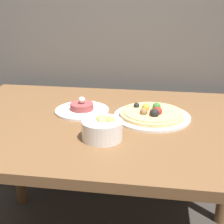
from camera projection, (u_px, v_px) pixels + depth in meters
name	position (u px, v px, depth m)	size (l,w,h in m)	color
dining_table	(105.00, 141.00, 1.26)	(1.28, 0.86, 0.72)	brown
pizza_plate	(152.00, 114.00, 1.24)	(0.31, 0.31, 0.06)	white
tartare_plate	(82.00, 109.00, 1.31)	(0.23, 0.23, 0.07)	white
small_bowl	(102.00, 128.00, 1.06)	(0.14, 0.14, 0.08)	white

